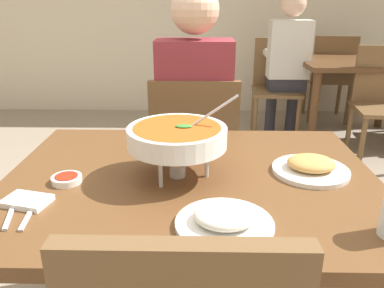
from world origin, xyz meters
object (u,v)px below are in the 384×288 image
(chair_diner_main, at_px, (194,153))
(sauce_dish, at_px, (67,179))
(dining_table_main, at_px, (191,207))
(curry_bowl, at_px, (177,137))
(diner_main, at_px, (195,106))
(chair_bg_right, at_px, (330,74))
(appetizer_plate, at_px, (311,167))
(dining_table_far, at_px, (356,75))
(rice_plate, at_px, (225,220))
(chair_bg_corner, at_px, (383,97))
(patron_bg_middle, at_px, (288,57))
(chair_bg_middle, at_px, (276,82))

(chair_diner_main, relative_size, sauce_dish, 10.00)
(dining_table_main, relative_size, curry_bowl, 3.48)
(chair_diner_main, xyz_separation_m, sauce_dish, (-0.37, -0.78, 0.23))
(diner_main, relative_size, chair_bg_right, 1.46)
(dining_table_main, relative_size, appetizer_plate, 4.82)
(appetizer_plate, distance_m, sauce_dish, 0.76)
(dining_table_main, bearing_deg, sauce_dish, -172.24)
(sauce_dish, bearing_deg, chair_bg_right, 59.51)
(dining_table_main, relative_size, diner_main, 0.88)
(sauce_dish, distance_m, chair_bg_right, 3.46)
(sauce_dish, distance_m, dining_table_far, 3.04)
(sauce_dish, bearing_deg, dining_table_far, 53.66)
(rice_plate, relative_size, chair_bg_corner, 0.27)
(rice_plate, distance_m, chair_bg_right, 3.47)
(sauce_dish, distance_m, patron_bg_middle, 2.76)
(chair_bg_corner, distance_m, patron_bg_middle, 0.88)
(chair_diner_main, xyz_separation_m, rice_plate, (0.09, -1.01, 0.24))
(chair_bg_right, distance_m, chair_bg_corner, 1.01)
(diner_main, xyz_separation_m, chair_bg_middle, (0.74, 1.76, -0.24))
(curry_bowl, xyz_separation_m, chair_bg_corner, (1.51, 1.91, -0.35))
(dining_table_main, height_order, dining_table_far, same)
(dining_table_main, bearing_deg, chair_bg_middle, 73.59)
(chair_diner_main, distance_m, chair_bg_middle, 1.94)
(chair_bg_middle, bearing_deg, patron_bg_middle, -44.65)
(chair_diner_main, distance_m, sauce_dish, 0.89)
(chair_diner_main, height_order, dining_table_far, chair_diner_main)
(sauce_dish, bearing_deg, chair_bg_middle, 66.55)
(diner_main, bearing_deg, chair_bg_corner, 38.10)
(dining_table_main, height_order, chair_bg_middle, chair_bg_middle)
(chair_diner_main, relative_size, curry_bowl, 2.71)
(appetizer_plate, bearing_deg, chair_bg_corner, 59.83)
(dining_table_main, relative_size, chair_bg_corner, 1.28)
(sauce_dish, relative_size, chair_bg_right, 0.10)
(appetizer_plate, relative_size, sauce_dish, 2.67)
(appetizer_plate, height_order, patron_bg_middle, patron_bg_middle)
(dining_table_main, xyz_separation_m, diner_main, (0.00, 0.76, 0.13))
(rice_plate, bearing_deg, chair_bg_right, 68.05)
(curry_bowl, bearing_deg, rice_plate, -65.70)
(chair_bg_middle, bearing_deg, chair_bg_right, 32.48)
(chair_bg_right, relative_size, chair_bg_corner, 1.00)
(curry_bowl, distance_m, dining_table_far, 2.82)
(chair_diner_main, distance_m, rice_plate, 1.04)
(dining_table_main, distance_m, chair_bg_corner, 2.42)
(patron_bg_middle, bearing_deg, chair_bg_right, 40.22)
(curry_bowl, distance_m, chair_bg_middle, 2.66)
(chair_bg_corner, xyz_separation_m, patron_bg_middle, (-0.66, 0.53, 0.24))
(curry_bowl, xyz_separation_m, chair_bg_middle, (0.78, 2.52, -0.35))
(diner_main, relative_size, curry_bowl, 3.94)
(chair_diner_main, xyz_separation_m, patron_bg_middle, (0.81, 1.72, 0.24))
(curry_bowl, height_order, chair_bg_corner, curry_bowl)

